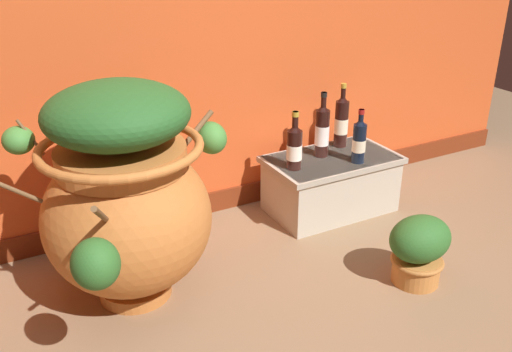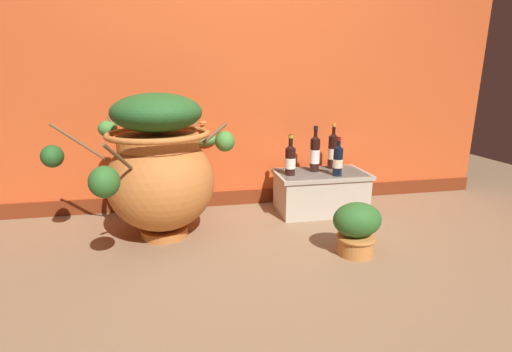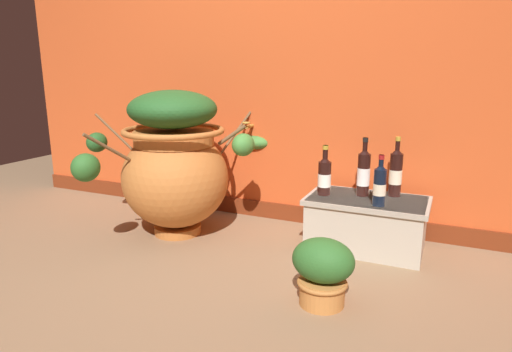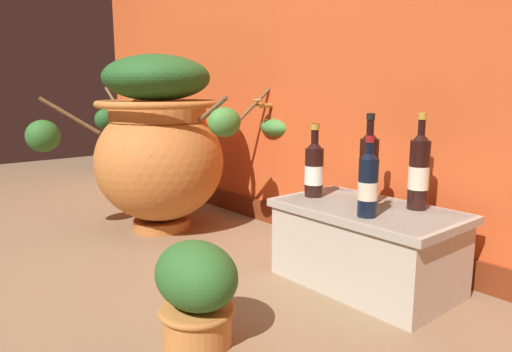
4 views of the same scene
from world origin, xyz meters
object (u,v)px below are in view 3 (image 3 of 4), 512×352
Objects in this scene: wine_bottle_middle at (380,184)px; wine_bottle_right at (396,172)px; terracotta_urn at (175,162)px; wine_bottle_back at (364,172)px; potted_shrub at (323,270)px; wine_bottle_left at (325,175)px.

wine_bottle_middle is 0.24m from wine_bottle_right.
terracotta_urn is at bearing -164.97° from wine_bottle_right.
potted_shrub is at bearing -91.22° from wine_bottle_back.
wine_bottle_left is at bearing -161.11° from wine_bottle_back.
wine_bottle_back is at bearing 126.65° from wine_bottle_middle.
wine_bottle_back is (-0.12, 0.16, 0.02)m from wine_bottle_middle.
wine_bottle_left is 0.85× the size of wine_bottle_right.
wine_bottle_middle is 0.20m from wine_bottle_back.
wine_bottle_middle is 0.90× the size of potted_shrub.
terracotta_urn is 1.26m from wine_bottle_middle.
wine_bottle_back is at bearing -158.43° from wine_bottle_right.
wine_bottle_middle is 0.80× the size of wine_bottle_right.
wine_bottle_right is 1.12× the size of potted_shrub.
terracotta_urn reaches higher than potted_shrub.
wine_bottle_right reaches higher than wine_bottle_back.
wine_bottle_middle is at bearing -14.55° from wine_bottle_left.
wine_bottle_back reaches higher than wine_bottle_left.
wine_bottle_left is at bearing 165.45° from wine_bottle_middle.
terracotta_urn is 4.38× the size of wine_bottle_middle.
terracotta_urn is 1.35m from wine_bottle_right.
potted_shrub is at bearing -102.60° from wine_bottle_right.
wine_bottle_middle is 0.82× the size of wine_bottle_back.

